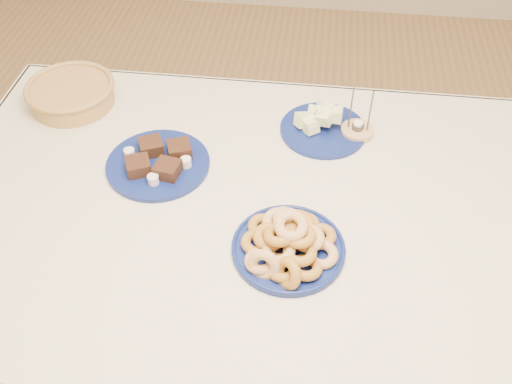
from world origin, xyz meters
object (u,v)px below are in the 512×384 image
Objects in this scene: donut_platter at (288,244)px; wicker_basket at (71,93)px; candle_holder at (357,130)px; dining_table at (258,232)px; brownie_plate at (158,162)px; melon_plate at (322,124)px.

wicker_basket is (-0.71, 0.51, 0.01)m from donut_platter.
donut_platter is at bearing -109.41° from candle_holder.
dining_table is 4.73× the size of donut_platter.
donut_platter is at bearing -34.21° from brownie_plate.
donut_platter reaches higher than dining_table.
candle_holder is (0.10, -0.01, -0.01)m from melon_plate.
brownie_plate is at bearing -36.75° from wicker_basket.
melon_plate is at bearing 25.80° from brownie_plate.
melon_plate is 0.10m from candle_holder.
dining_table is 5.44× the size of brownie_plate.
melon_plate is at bearing -2.78° from wicker_basket.
candle_holder is (0.25, 0.32, 0.12)m from dining_table.
brownie_plate reaches higher than dining_table.
dining_table is 0.22m from donut_platter.
brownie_plate is at bearing 158.80° from dining_table.
donut_platter is 1.21× the size of melon_plate.
donut_platter reaches higher than melon_plate.
donut_platter is 0.47m from melon_plate.
wicker_basket is at bearing 144.58° from donut_platter.
brownie_plate is (-0.29, 0.11, 0.12)m from dining_table.
dining_table is at bearing -21.20° from brownie_plate.
wicker_basket is at bearing 177.21° from candle_holder.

